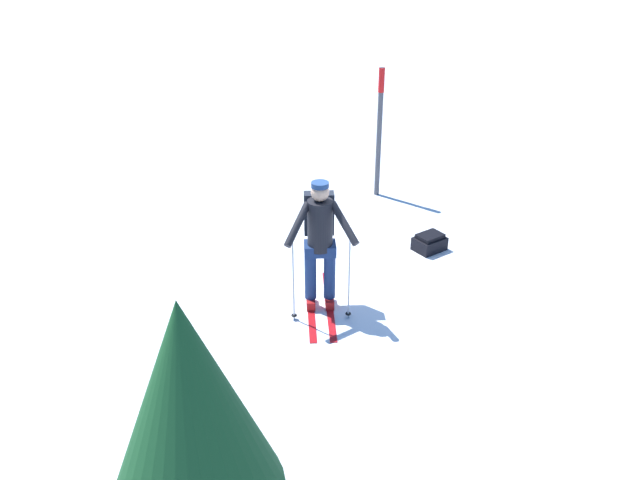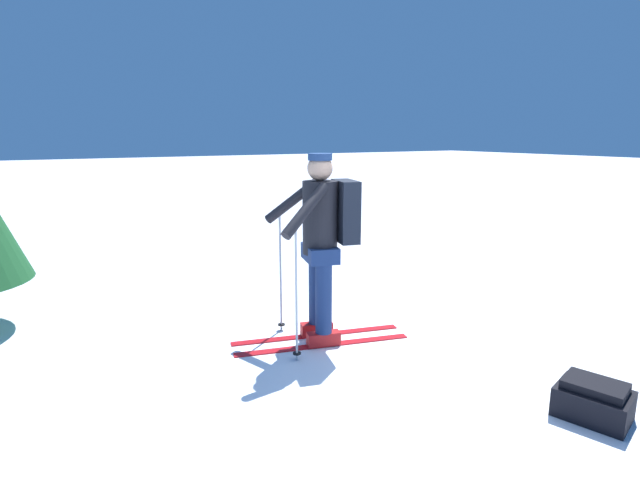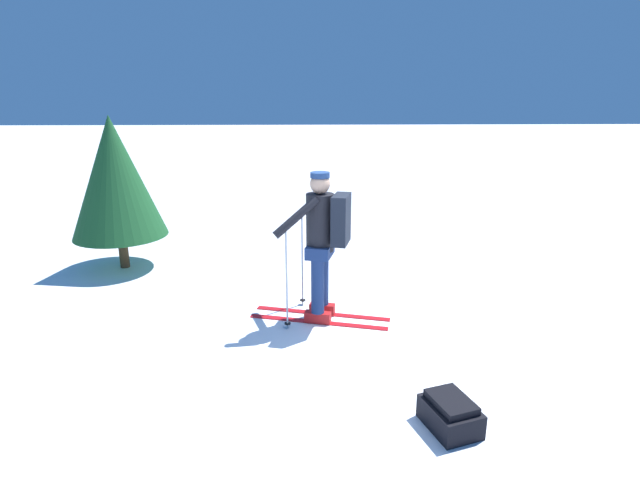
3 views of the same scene
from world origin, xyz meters
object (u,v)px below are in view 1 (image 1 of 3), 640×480
at_px(trail_marker, 380,124).
at_px(pine_tree, 189,403).
at_px(dropped_backpack, 429,242).
at_px(skier, 320,236).

xyz_separation_m(trail_marker, pine_tree, (4.03, 6.11, 0.06)).
distance_m(dropped_backpack, trail_marker, 2.53).
bearing_deg(dropped_backpack, trail_marker, -91.23).
relative_size(trail_marker, pine_tree, 1.01).
xyz_separation_m(skier, pine_tree, (1.94, 2.96, 0.38)).
height_order(skier, trail_marker, trail_marker).
bearing_deg(dropped_backpack, skier, 24.34).
relative_size(dropped_backpack, trail_marker, 0.23).
relative_size(skier, trail_marker, 0.76).
height_order(skier, dropped_backpack, skier).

